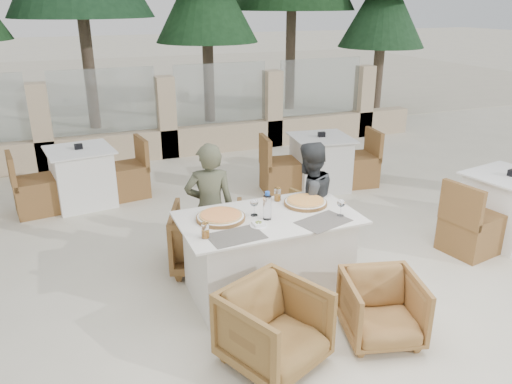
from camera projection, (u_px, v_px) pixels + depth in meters
name	position (u px, v px, depth m)	size (l,w,h in m)	color
ground	(283.00, 293.00, 4.71)	(80.00, 80.00, 0.00)	silver
sand_patch	(108.00, 83.00, 16.83)	(30.00, 16.00, 0.01)	beige
perimeter_wall_far	(166.00, 112.00, 8.58)	(10.00, 0.34, 1.60)	beige
pine_centre	(206.00, 5.00, 10.57)	(2.20, 2.20, 5.00)	#1E4723
pine_far_right	(383.00, 16.00, 11.45)	(1.98, 1.98, 4.50)	#1F4625
dining_table	(268.00, 255.00, 4.61)	(1.60, 0.90, 0.77)	silver
placemat_near_left	(236.00, 236.00, 4.09)	(0.45, 0.30, 0.00)	#5D5850
placemat_near_right	(323.00, 222.00, 4.37)	(0.45, 0.30, 0.00)	#625B54
pizza_left	(221.00, 216.00, 4.40)	(0.44, 0.44, 0.06)	orange
pizza_right	(305.00, 202.00, 4.73)	(0.41, 0.41, 0.05)	orange
water_bottle	(267.00, 205.00, 4.37)	(0.08, 0.08, 0.26)	#C2E9FF
wine_glass_centre	(254.00, 206.00, 4.46)	(0.08, 0.08, 0.18)	white
wine_glass_corner	(341.00, 206.00, 4.45)	(0.08, 0.08, 0.18)	silver
beer_glass_left	(205.00, 230.00, 4.05)	(0.06, 0.06, 0.13)	orange
beer_glass_right	(278.00, 194.00, 4.80)	(0.06, 0.06, 0.13)	orange
olive_dish	(259.00, 224.00, 4.27)	(0.11, 0.11, 0.04)	white
armchair_far_left	(207.00, 237.00, 5.07)	(0.70, 0.72, 0.66)	brown
armchair_far_right	(289.00, 224.00, 5.48)	(0.62, 0.64, 0.58)	olive
armchair_near_left	(274.00, 328.00, 3.70)	(0.66, 0.68, 0.62)	olive
armchair_near_right	(382.00, 308.00, 3.99)	(0.59, 0.60, 0.55)	olive
diner_left	(210.00, 209.00, 4.90)	(0.49, 0.32, 1.34)	#4F513B
diner_right	(308.00, 204.00, 5.09)	(0.63, 0.49, 1.29)	#37393C
bg_table_a	(82.00, 177.00, 6.65)	(1.64, 0.82, 0.77)	white
bg_table_b	(320.00, 163.00, 7.24)	(1.64, 0.82, 0.77)	silver
bg_table_c	(505.00, 208.00, 5.66)	(1.64, 0.82, 0.77)	white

